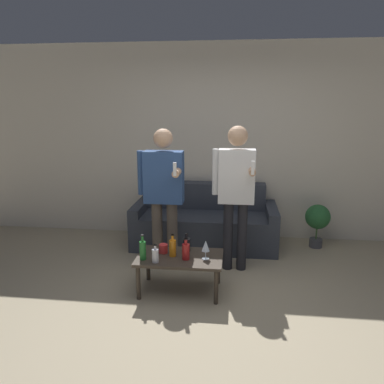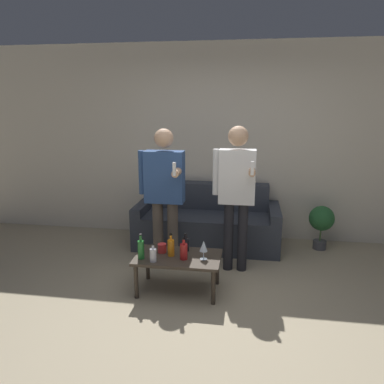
{
  "view_description": "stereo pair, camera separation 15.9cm",
  "coord_description": "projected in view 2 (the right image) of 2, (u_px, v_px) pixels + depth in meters",
  "views": [
    {
      "loc": [
        0.22,
        -3.0,
        1.91
      ],
      "look_at": [
        -0.24,
        0.95,
        0.95
      ],
      "focal_mm": 35.0,
      "sensor_mm": 36.0,
      "label": 1
    },
    {
      "loc": [
        0.38,
        -2.98,
        1.91
      ],
      "look_at": [
        -0.24,
        0.95,
        0.95
      ],
      "focal_mm": 35.0,
      "sensor_mm": 36.0,
      "label": 2
    }
  ],
  "objects": [
    {
      "name": "ground_plane",
      "position": [
        202.0,
        320.0,
        3.37
      ],
      "size": [
        16.0,
        16.0,
        0.0
      ],
      "primitive_type": "plane",
      "color": "tan"
    },
    {
      "name": "cup_on_table",
      "position": [
        162.0,
        248.0,
        3.89
      ],
      "size": [
        0.09,
        0.09,
        0.09
      ],
      "color": "red",
      "rests_on": "coffee_table"
    },
    {
      "name": "person_standing_right",
      "position": [
        236.0,
        187.0,
        4.15
      ],
      "size": [
        0.47,
        0.42,
        1.66
      ],
      "color": "#232328",
      "rests_on": "ground_plane"
    },
    {
      "name": "couch",
      "position": [
        207.0,
        223.0,
        5.1
      ],
      "size": [
        1.91,
        0.8,
        0.81
      ],
      "color": "#383D47",
      "rests_on": "ground_plane"
    },
    {
      "name": "coffee_table",
      "position": [
        178.0,
        260.0,
        3.81
      ],
      "size": [
        0.87,
        0.52,
        0.39
      ],
      "color": "#3D3328",
      "rests_on": "ground_plane"
    },
    {
      "name": "bottle_green",
      "position": [
        186.0,
        244.0,
        3.92
      ],
      "size": [
        0.07,
        0.07,
        0.19
      ],
      "color": "black",
      "rests_on": "coffee_table"
    },
    {
      "name": "wine_glass_near",
      "position": [
        204.0,
        247.0,
        3.7
      ],
      "size": [
        0.08,
        0.08,
        0.19
      ],
      "color": "silver",
      "rests_on": "coffee_table"
    },
    {
      "name": "bottle_orange",
      "position": [
        153.0,
        254.0,
        3.65
      ],
      "size": [
        0.07,
        0.07,
        0.19
      ],
      "color": "silver",
      "rests_on": "coffee_table"
    },
    {
      "name": "bottle_red",
      "position": [
        171.0,
        247.0,
        3.79
      ],
      "size": [
        0.07,
        0.07,
        0.23
      ],
      "color": "orange",
      "rests_on": "coffee_table"
    },
    {
      "name": "person_standing_left",
      "position": [
        164.0,
        188.0,
        4.27
      ],
      "size": [
        0.52,
        0.43,
        1.63
      ],
      "color": "brown",
      "rests_on": "ground_plane"
    },
    {
      "name": "potted_plant",
      "position": [
        321.0,
        221.0,
        4.91
      ],
      "size": [
        0.33,
        0.33,
        0.59
      ],
      "color": "#4C4C51",
      "rests_on": "ground_plane"
    },
    {
      "name": "bottle_dark",
      "position": [
        141.0,
        249.0,
        3.72
      ],
      "size": [
        0.06,
        0.06,
        0.26
      ],
      "color": "#23752D",
      "rests_on": "coffee_table"
    },
    {
      "name": "wall_back",
      "position": [
        224.0,
        143.0,
        5.23
      ],
      "size": [
        8.0,
        0.06,
        2.7
      ],
      "color": "beige",
      "rests_on": "ground_plane"
    },
    {
      "name": "bottle_yellow",
      "position": [
        184.0,
        251.0,
        3.71
      ],
      "size": [
        0.07,
        0.07,
        0.22
      ],
      "color": "#B21E1E",
      "rests_on": "coffee_table"
    }
  ]
}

